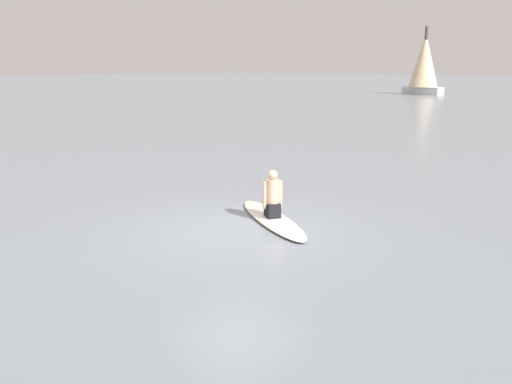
{
  "coord_description": "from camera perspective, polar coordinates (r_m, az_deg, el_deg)",
  "views": [
    {
      "loc": [
        7.01,
        7.57,
        3.28
      ],
      "look_at": [
        -0.79,
        -0.27,
        0.63
      ],
      "focal_mm": 36.96,
      "sensor_mm": 36.0,
      "label": 1
    }
  ],
  "objects": [
    {
      "name": "person_paddler",
      "position": [
        11.31,
        1.8,
        -0.42
      ],
      "size": [
        0.44,
        0.43,
        1.04
      ],
      "rotation": [
        0.0,
        0.0,
        -2.02
      ],
      "color": "black",
      "rests_on": "surfboard"
    },
    {
      "name": "ground_plane",
      "position": [
        10.82,
        -1.96,
        -4.17
      ],
      "size": [
        400.0,
        400.0,
        0.0
      ],
      "primitive_type": "plane",
      "color": "gray"
    },
    {
      "name": "surfboard",
      "position": [
        11.45,
        1.78,
        -2.93
      ],
      "size": [
        2.07,
        3.3,
        0.09
      ],
      "primitive_type": "ellipsoid",
      "rotation": [
        0.0,
        0.0,
        -2.02
      ],
      "color": "silver",
      "rests_on": "ground"
    },
    {
      "name": "sailboat_near_left",
      "position": [
        67.07,
        17.77,
        13.16
      ],
      "size": [
        3.58,
        4.91,
        7.82
      ],
      "rotation": [
        0.0,
        0.0,
        -1.63
      ],
      "color": "silver",
      "rests_on": "ground"
    }
  ]
}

